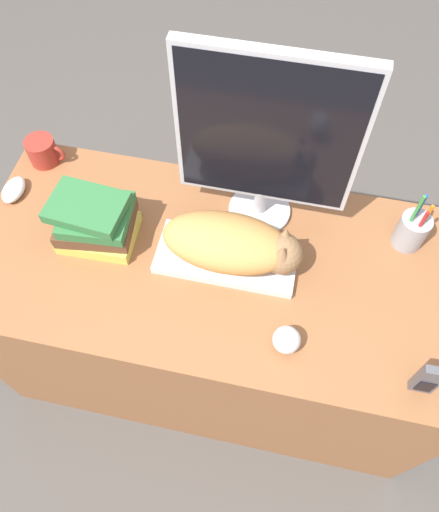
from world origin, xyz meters
TOP-DOWN VIEW (x-y plane):
  - ground_plane at (0.00, 0.00)m, footprint 12.00×12.00m
  - desk at (0.00, 0.33)m, footprint 1.38×0.65m
  - keyboard at (0.03, 0.34)m, footprint 0.39×0.17m
  - cat at (0.05, 0.34)m, footprint 0.38×0.18m
  - monitor at (0.09, 0.52)m, footprint 0.46×0.18m
  - computer_mouse at (-0.64, 0.44)m, footprint 0.06×0.10m
  - coffee_mug at (-0.60, 0.58)m, footprint 0.12×0.09m
  - pen_cup at (0.51, 0.51)m, footprint 0.08×0.08m
  - baseball at (0.22, 0.13)m, footprint 0.07×0.07m
  - phone at (0.55, 0.09)m, footprint 0.05×0.02m
  - book_stack at (-0.34, 0.35)m, footprint 0.23×0.19m

SIDE VIEW (x-z plane):
  - ground_plane at x=0.00m, z-range 0.00..0.00m
  - desk at x=0.00m, z-range 0.00..0.71m
  - keyboard at x=0.03m, z-range 0.71..0.73m
  - computer_mouse at x=-0.64m, z-range 0.71..0.74m
  - baseball at x=0.22m, z-range 0.71..0.78m
  - coffee_mug at x=-0.60m, z-range 0.71..0.79m
  - pen_cup at x=0.51m, z-range 0.66..0.87m
  - phone at x=0.55m, z-range 0.71..0.83m
  - book_stack at x=-0.34m, z-range 0.70..0.85m
  - cat at x=0.05m, z-range 0.73..0.86m
  - monitor at x=0.09m, z-range 0.73..1.28m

